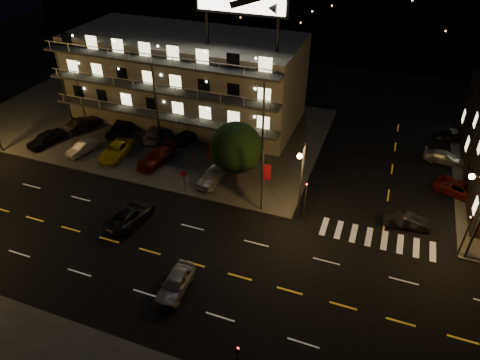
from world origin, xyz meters
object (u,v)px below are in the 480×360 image
(side_car_0, at_px, (407,221))
(road_car_west, at_px, (130,215))
(tree, at_px, (236,149))
(lot_car_4, at_px, (212,176))
(lot_car_2, at_px, (116,150))
(lot_car_7, at_px, (155,132))
(road_car_east, at_px, (175,283))

(side_car_0, xyz_separation_m, road_car_west, (-23.37, -7.87, 0.07))
(tree, height_order, lot_car_4, tree)
(lot_car_2, bearing_deg, lot_car_7, 64.65)
(lot_car_7, relative_size, road_car_east, 1.11)
(side_car_0, relative_size, road_car_west, 0.76)
(lot_car_7, bearing_deg, lot_car_4, 135.70)
(lot_car_7, bearing_deg, road_car_east, 110.19)
(road_car_east, height_order, road_car_west, road_car_east)
(side_car_0, distance_m, road_car_east, 20.89)
(lot_car_4, height_order, road_car_east, lot_car_4)
(tree, xyz_separation_m, side_car_0, (16.59, -0.97, -3.44))
(lot_car_4, xyz_separation_m, side_car_0, (18.83, -0.19, -0.26))
(lot_car_2, bearing_deg, road_car_east, -48.82)
(lot_car_7, bearing_deg, side_car_0, 154.64)
(lot_car_4, xyz_separation_m, lot_car_7, (-10.08, 6.12, -0.06))
(tree, relative_size, side_car_0, 1.67)
(side_car_0, height_order, road_car_west, road_car_west)
(lot_car_2, height_order, side_car_0, lot_car_2)
(tree, relative_size, road_car_east, 1.52)
(tree, distance_m, lot_car_2, 14.66)
(lot_car_2, height_order, road_car_west, lot_car_2)
(lot_car_4, xyz_separation_m, road_car_east, (2.97, -13.80, -0.17))
(lot_car_4, xyz_separation_m, road_car_west, (-4.54, -8.06, -0.19))
(tree, relative_size, lot_car_7, 1.37)
(lot_car_2, relative_size, lot_car_4, 1.13)
(side_car_0, bearing_deg, lot_car_2, 81.56)
(road_car_west, bearing_deg, lot_car_7, -61.29)
(lot_car_2, height_order, lot_car_7, lot_car_7)
(lot_car_2, distance_m, lot_car_7, 5.52)
(tree, bearing_deg, side_car_0, -3.34)
(tree, xyz_separation_m, lot_car_4, (-2.24, -0.78, -3.18))
(lot_car_4, distance_m, road_car_west, 9.26)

